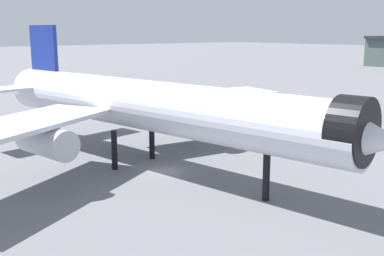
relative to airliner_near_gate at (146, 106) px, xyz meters
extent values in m
plane|color=slate|center=(2.65, 0.58, -7.18)|extent=(900.00, 900.00, 0.00)
cylinder|color=silver|center=(0.30, 0.05, 0.12)|extent=(49.60, 14.09, 5.61)
cone|color=silver|center=(24.61, 4.33, 0.12)|extent=(7.04, 6.49, 5.50)
cone|color=silver|center=(-24.01, -4.23, 0.12)|extent=(8.11, 6.52, 5.33)
cylinder|color=black|center=(23.50, 4.14, 0.54)|extent=(3.47, 6.02, 5.67)
cube|color=silver|center=(-5.88, 13.09, -0.58)|extent=(10.92, 23.10, 0.45)
cylinder|color=#B7BAC1|center=(-4.25, 10.67, -2.43)|extent=(7.34, 4.24, 3.09)
cube|color=silver|center=(-1.06, -14.32, -0.58)|extent=(17.40, 23.33, 0.45)
cylinder|color=#B7BAC1|center=(-0.35, -11.48, -2.43)|extent=(7.34, 4.24, 3.09)
cube|color=navy|center=(-20.12, -3.54, 4.62)|extent=(5.93, 1.58, 8.98)
cube|color=silver|center=(-22.11, 2.04, 0.69)|extent=(5.92, 9.52, 0.34)
cube|color=silver|center=(-20.08, -9.47, 0.69)|extent=(5.92, 9.52, 0.34)
cylinder|color=black|center=(15.86, 2.79, -4.93)|extent=(0.67, 0.67, 4.49)
cylinder|color=black|center=(-2.64, 2.53, -4.93)|extent=(0.67, 0.67, 4.49)
cylinder|color=black|center=(-1.62, -3.28, -4.93)|extent=(0.67, 0.67, 4.49)
camera|label=1|loc=(43.20, -28.04, 8.29)|focal=43.02mm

